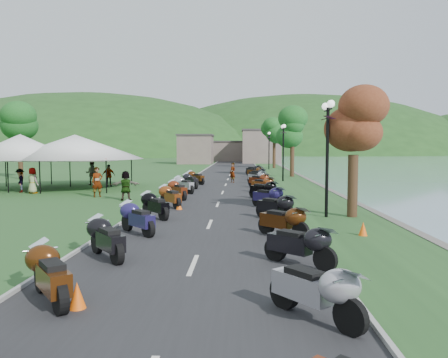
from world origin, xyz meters
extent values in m
cube|color=#28282A|center=(0.00, 40.00, 0.01)|extent=(7.00, 120.00, 0.02)
cube|color=#75645B|center=(-2.00, 85.00, 2.50)|extent=(18.00, 16.00, 5.00)
imported|color=slate|center=(-7.61, 25.25, 0.00)|extent=(0.84, 0.78, 1.86)
imported|color=slate|center=(-10.87, 33.63, 0.00)|extent=(1.04, 0.74, 1.92)
imported|color=slate|center=(-13.73, 27.69, 0.00)|extent=(0.93, 1.11, 1.62)
cone|color=#F2590C|center=(-1.88, 6.85, 0.27)|extent=(0.34, 0.34, 0.54)
camera|label=1|loc=(1.25, -1.18, 3.11)|focal=35.00mm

